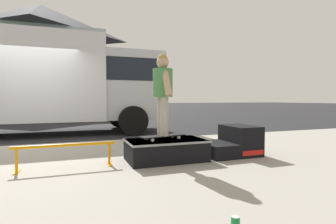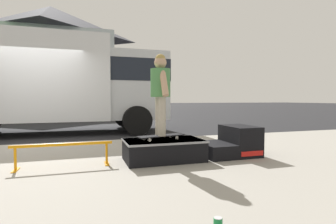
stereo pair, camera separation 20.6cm
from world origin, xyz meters
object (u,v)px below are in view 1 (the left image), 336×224
Objects in this scene: skate_box at (166,149)px; box_truck at (52,80)px; kicker_ramp at (233,143)px; grind_rail at (65,150)px; skateboard at (163,136)px; skater_kid at (163,88)px.

skate_box is 5.65m from box_truck.
kicker_ramp is at bearing -57.57° from box_truck.
grind_rail is (-2.76, 0.04, 0.05)m from kicker_ramp.
box_truck reaches higher than grind_rail.
box_truck reaches higher than skateboard.
skater_kid is (0.00, 0.00, 0.77)m from skateboard.
grind_rail is 1.72× the size of skateboard.
box_truck is (-1.94, 5.09, 1.19)m from skateboard.
grind_rail is 0.20× the size of box_truck.
kicker_ramp is 6.20m from box_truck.
box_truck reaches higher than skate_box.
skate_box is at bearing -21.07° from skater_kid.
skateboard is at bearing 158.93° from skate_box.
skater_kid is 5.46m from box_truck.
kicker_ramp is at bearing -0.81° from skater_kid.
skate_box is at bearing 179.98° from kicker_ramp.
skater_kid is (-0.05, 0.02, 0.98)m from skate_box.
skate_box is 0.22m from skateboard.
skateboard is 0.12× the size of box_truck.
skateboard is (-0.05, 0.02, 0.21)m from skate_box.
skater_kid reaches higher than kicker_ramp.
grind_rail is at bearing 179.19° from skater_kid.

